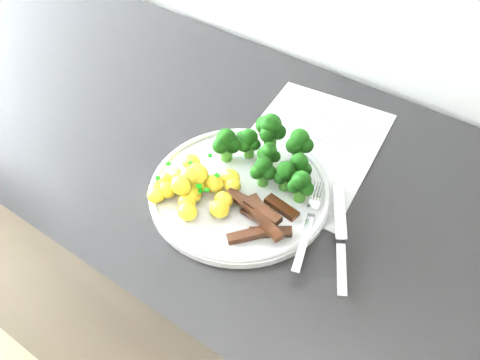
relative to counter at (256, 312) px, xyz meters
The scene contains 8 objects.
counter is the anchor object (origin of this frame).
recipe_paper 0.47m from the counter, 69.36° to the left, with size 0.25×0.33×0.00m.
plate 0.47m from the counter, 89.84° to the right, with size 0.28×0.28×0.02m.
broccoli 0.50m from the counter, ahead, with size 0.19×0.12×0.08m.
potatoes 0.50m from the counter, 115.13° to the right, with size 0.13×0.12×0.05m.
beef_strips 0.49m from the counter, 57.99° to the right, with size 0.12×0.11×0.03m.
fork 0.50m from the counter, 30.66° to the right, with size 0.07×0.17×0.02m.
knife 0.50m from the counter, 22.50° to the right, with size 0.11×0.18×0.02m.
Camera 1 is at (0.19, 1.15, 1.52)m, focal length 39.29 mm.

